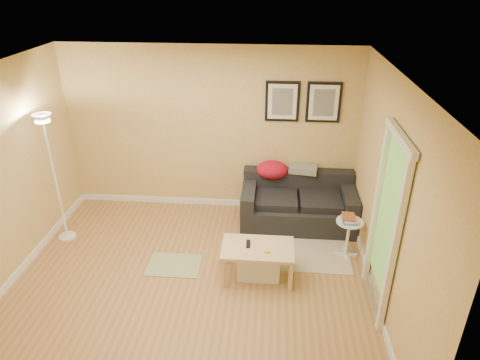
% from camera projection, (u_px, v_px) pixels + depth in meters
% --- Properties ---
extents(floor, '(4.50, 4.50, 0.00)m').
position_uv_depth(floor, '(191.00, 283.00, 5.38)').
color(floor, '#A67947').
rests_on(floor, ground).
extents(ceiling, '(4.50, 4.50, 0.00)m').
position_uv_depth(ceiling, '(177.00, 76.00, 4.21)').
color(ceiling, white).
rests_on(ceiling, wall_back).
extents(wall_back, '(4.50, 0.00, 4.50)m').
position_uv_depth(wall_back, '(211.00, 131.00, 6.58)').
color(wall_back, '#DBC170').
rests_on(wall_back, ground).
extents(wall_front, '(4.50, 0.00, 4.50)m').
position_uv_depth(wall_front, '(129.00, 325.00, 3.01)').
color(wall_front, '#DBC170').
rests_on(wall_front, ground).
extents(wall_right, '(0.00, 4.00, 4.00)m').
position_uv_depth(wall_right, '(389.00, 200.00, 4.63)').
color(wall_right, '#DBC170').
rests_on(wall_right, ground).
extents(baseboard_back, '(4.50, 0.02, 0.10)m').
position_uv_depth(baseboard_back, '(213.00, 202.00, 7.13)').
color(baseboard_back, white).
rests_on(baseboard_back, ground).
extents(baseboard_left, '(0.02, 4.00, 0.10)m').
position_uv_depth(baseboard_left, '(20.00, 270.00, 5.52)').
color(baseboard_left, white).
rests_on(baseboard_left, ground).
extents(baseboard_right, '(0.02, 4.00, 0.10)m').
position_uv_depth(baseboard_right, '(372.00, 290.00, 5.19)').
color(baseboard_right, white).
rests_on(baseboard_right, ground).
extents(sofa, '(1.70, 0.90, 0.75)m').
position_uv_depth(sofa, '(298.00, 202.00, 6.47)').
color(sofa, black).
rests_on(sofa, ground).
extents(red_throw, '(0.48, 0.36, 0.28)m').
position_uv_depth(red_throw, '(272.00, 170.00, 6.56)').
color(red_throw, '#BD113A').
rests_on(red_throw, sofa).
extents(plaid_throw, '(0.45, 0.32, 0.10)m').
position_uv_depth(plaid_throw, '(303.00, 169.00, 6.57)').
color(plaid_throw, tan).
rests_on(plaid_throw, sofa).
extents(framed_print_left, '(0.50, 0.04, 0.60)m').
position_uv_depth(framed_print_left, '(282.00, 101.00, 6.25)').
color(framed_print_left, black).
rests_on(framed_print_left, wall_back).
extents(framed_print_right, '(0.50, 0.04, 0.60)m').
position_uv_depth(framed_print_right, '(324.00, 102.00, 6.21)').
color(framed_print_right, black).
rests_on(framed_print_right, wall_back).
extents(area_rug, '(1.25, 0.85, 0.01)m').
position_uv_depth(area_rug, '(304.00, 253.00, 5.93)').
color(area_rug, '#BCB595').
rests_on(area_rug, ground).
extents(green_runner, '(0.70, 0.50, 0.01)m').
position_uv_depth(green_runner, '(174.00, 265.00, 5.69)').
color(green_runner, '#668C4C').
rests_on(green_runner, ground).
extents(coffee_table, '(0.90, 0.55, 0.45)m').
position_uv_depth(coffee_table, '(257.00, 262.00, 5.40)').
color(coffee_table, '#E8C08D').
rests_on(coffee_table, ground).
extents(remote_control, '(0.05, 0.16, 0.02)m').
position_uv_depth(remote_control, '(248.00, 244.00, 5.35)').
color(remote_control, black).
rests_on(remote_control, coffee_table).
extents(tape_roll, '(0.07, 0.07, 0.03)m').
position_uv_depth(tape_roll, '(266.00, 251.00, 5.20)').
color(tape_roll, yellow).
rests_on(tape_roll, coffee_table).
extents(storage_bin, '(0.55, 0.40, 0.34)m').
position_uv_depth(storage_bin, '(259.00, 263.00, 5.46)').
color(storage_bin, white).
rests_on(storage_bin, ground).
extents(side_table, '(0.36, 0.36, 0.55)m').
position_uv_depth(side_table, '(347.00, 238.00, 5.78)').
color(side_table, white).
rests_on(side_table, ground).
extents(book_stack, '(0.25, 0.29, 0.08)m').
position_uv_depth(book_stack, '(349.00, 218.00, 5.64)').
color(book_stack, teal).
rests_on(book_stack, side_table).
extents(floor_lamp, '(0.25, 0.25, 1.89)m').
position_uv_depth(floor_lamp, '(56.00, 183.00, 5.88)').
color(floor_lamp, white).
rests_on(floor_lamp, ground).
extents(doorway, '(0.12, 1.01, 2.13)m').
position_uv_depth(doorway, '(384.00, 229.00, 4.62)').
color(doorway, white).
rests_on(doorway, ground).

